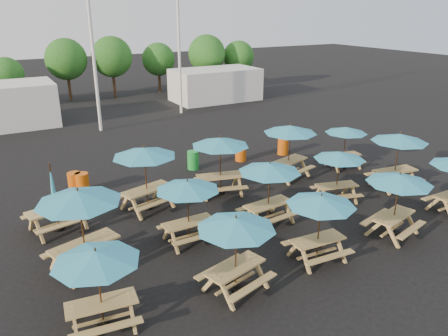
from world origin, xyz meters
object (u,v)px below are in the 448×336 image
picnic_unit_1 (79,201)px  picnic_unit_5 (144,155)px  picnic_unit_4 (187,189)px  picnic_unit_6 (321,204)px  picnic_unit_7 (270,171)px  picnic_unit_14 (346,132)px  picnic_unit_2 (55,203)px  picnic_unit_10 (339,158)px  picnic_unit_11 (290,132)px  waste_bin_1 (75,183)px  picnic_unit_8 (220,145)px  waste_bin_2 (193,160)px  waste_bin_3 (241,152)px  picnic_unit_13 (399,141)px  waste_bin_4 (283,146)px  picnic_unit_0 (96,260)px  waste_bin_0 (82,183)px  picnic_unit_9 (399,182)px  picnic_unit_3 (236,227)px

picnic_unit_1 → picnic_unit_5: (3.04, 3.05, -0.03)m
picnic_unit_4 → picnic_unit_6: picnic_unit_4 is taller
picnic_unit_7 → picnic_unit_14: 7.18m
picnic_unit_2 → picnic_unit_10: (10.27, -2.95, 0.80)m
picnic_unit_2 → picnic_unit_1: bearing=-95.6°
picnic_unit_4 → picnic_unit_11: 7.20m
picnic_unit_5 → picnic_unit_7: picnic_unit_5 is taller
waste_bin_1 → picnic_unit_8: bearing=-30.3°
waste_bin_2 → waste_bin_3: bearing=-1.7°
picnic_unit_4 → picnic_unit_11: size_ratio=0.74×
picnic_unit_13 → waste_bin_3: size_ratio=2.92×
picnic_unit_7 → waste_bin_3: size_ratio=2.70×
picnic_unit_6 → picnic_unit_14: 8.80m
picnic_unit_6 → waste_bin_1: 10.67m
picnic_unit_10 → picnic_unit_14: 4.10m
picnic_unit_10 → picnic_unit_7: bearing=-161.4°
picnic_unit_2 → picnic_unit_7: picnic_unit_2 is taller
picnic_unit_6 → picnic_unit_8: bearing=94.8°
picnic_unit_6 → waste_bin_4: (5.31, 8.93, -1.46)m
picnic_unit_4 → picnic_unit_13: size_ratio=0.84×
picnic_unit_2 → waste_bin_3: picnic_unit_2 is taller
picnic_unit_10 → picnic_unit_2: bearing=178.9°
picnic_unit_0 → picnic_unit_2: picnic_unit_2 is taller
waste_bin_0 → picnic_unit_5: bearing=-56.0°
picnic_unit_5 → picnic_unit_13: 10.59m
waste_bin_2 → picnic_unit_9: bearing=-71.2°
picnic_unit_9 → waste_bin_0: picnic_unit_9 is taller
picnic_unit_2 → waste_bin_3: 10.02m
picnic_unit_9 → picnic_unit_11: picnic_unit_11 is taller
picnic_unit_7 → waste_bin_1: size_ratio=2.70×
picnic_unit_11 → waste_bin_2: (-3.34, 3.15, -1.73)m
picnic_unit_10 → picnic_unit_13: picnic_unit_13 is taller
picnic_unit_8 → picnic_unit_9: size_ratio=1.10×
picnic_unit_9 → waste_bin_0: bearing=119.8°
picnic_unit_7 → waste_bin_3: 7.08m
picnic_unit_3 → waste_bin_4: size_ratio=2.94×
picnic_unit_6 → picnic_unit_13: (6.78, 2.86, 0.22)m
picnic_unit_2 → picnic_unit_5: bearing=-10.1°
picnic_unit_7 → picnic_unit_4: bearing=171.5°
picnic_unit_8 → picnic_unit_14: picnic_unit_8 is taller
picnic_unit_0 → picnic_unit_3: bearing=1.8°
picnic_unit_2 → waste_bin_1: (1.23, 3.09, -0.58)m
picnic_unit_14 → waste_bin_1: picnic_unit_14 is taller
picnic_unit_6 → waste_bin_1: (-5.44, 9.07, -1.46)m
picnic_unit_0 → picnic_unit_10: bearing=22.0°
picnic_unit_8 → waste_bin_4: size_ratio=3.23×
picnic_unit_1 → waste_bin_1: 6.37m
waste_bin_1 → picnic_unit_2: bearing=-111.7°
picnic_unit_13 → picnic_unit_2: bearing=174.1°
picnic_unit_11 → picnic_unit_13: size_ratio=1.13×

